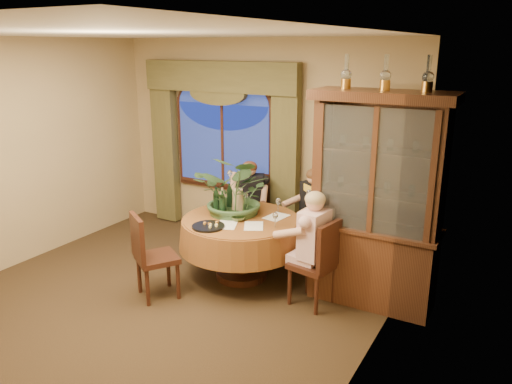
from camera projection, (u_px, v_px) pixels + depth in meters
The scene contains 35 objects.
floor at pixel (147, 311), 5.27m from camera, with size 5.00×5.00×0.00m, color black.
wall_back at pixel (262, 142), 6.96m from camera, with size 4.50×4.50×0.00m, color #9A835C.
wall_right at pixel (362, 222), 3.81m from camera, with size 5.00×5.00×0.00m, color #9A835C.
ceiling at pixel (128, 33), 4.48m from camera, with size 5.00×5.00×0.00m, color white.
window at pixel (223, 146), 7.22m from camera, with size 1.62×0.10×1.32m, color navy, non-canonical shape.
arched_transom at pixel (222, 91), 7.00m from camera, with size 1.60×0.06×0.44m, color navy, non-canonical shape.
drapery_left at pixel (165, 148), 7.69m from camera, with size 0.38×0.14×2.32m, color #464223.
drapery_right at pixel (285, 162), 6.72m from camera, with size 0.38×0.14×2.32m, color #464223.
swag_valance at pixel (219, 77), 6.87m from camera, with size 2.45×0.16×0.42m, color #464223, non-canonical shape.
dining_table at pixel (241, 248), 5.94m from camera, with size 1.47×1.47×0.75m, color maroon.
china_cabinet at pixel (376, 202), 5.15m from camera, with size 1.40×0.55×2.27m, color #3C1F13.
oil_lamp_left at pixel (346, 72), 4.97m from camera, with size 0.11×0.11×0.34m, color #A5722D, non-canonical shape.
oil_lamp_center at pixel (386, 73), 4.78m from camera, with size 0.11×0.11×0.34m, color #A5722D, non-canonical shape.
oil_lamp_right at pixel (428, 74), 4.60m from camera, with size 0.11×0.11×0.34m, color #A5722D, non-canonical shape.
chair_right at pixel (312, 262), 5.29m from camera, with size 0.42×0.42×0.96m, color black.
chair_back_right at pixel (316, 231), 6.18m from camera, with size 0.42×0.42×0.96m, color black.
chair_back at pixel (255, 211), 6.94m from camera, with size 0.42×0.42×0.96m, color black.
chair_front_left at pixel (157, 256), 5.46m from camera, with size 0.42×0.42×0.96m, color black.
person_pink at pixel (315, 249), 5.27m from camera, with size 0.45×0.41×1.26m, color beige, non-canonical shape.
person_back at pixel (250, 204), 6.84m from camera, with size 0.43×0.40×1.21m, color black, non-canonical shape.
person_scarf at pixel (315, 216), 6.30m from camera, with size 0.45×0.41×1.25m, color black, non-canonical shape.
stoneware_vase at pixel (238, 201), 6.00m from camera, with size 0.16×0.16×0.30m, color #9D8663, non-canonical shape.
centerpiece_plant at pixel (237, 163), 5.84m from camera, with size 0.98×1.09×0.85m, color #32512D.
olive_bowl at pixel (238, 219), 5.75m from camera, with size 0.15×0.15×0.05m, color #455328.
cheese_platter at pixel (208, 226), 5.54m from camera, with size 0.36×0.36×0.02m, color black.
wine_bottle_0 at pixel (222, 201), 5.94m from camera, with size 0.07×0.07×0.33m, color tan.
wine_bottle_1 at pixel (223, 204), 5.81m from camera, with size 0.07×0.07×0.33m, color black.
wine_bottle_2 at pixel (216, 200), 5.96m from camera, with size 0.07×0.07×0.33m, color black.
wine_bottle_3 at pixel (230, 197), 6.11m from camera, with size 0.07×0.07×0.33m, color black.
tasting_paper_0 at pixel (254, 226), 5.58m from camera, with size 0.21×0.30×0.00m, color white.
tasting_paper_1 at pixel (276, 217), 5.88m from camera, with size 0.21×0.30×0.00m, color white.
tasting_paper_2 at pixel (227, 225), 5.61m from camera, with size 0.21×0.30×0.00m, color white.
wine_glass_person_pink at pixel (275, 220), 5.52m from camera, with size 0.07×0.07×0.18m, color silver, non-canonical shape.
wine_glass_person_back at pixel (246, 199), 6.28m from camera, with size 0.07×0.07×0.18m, color silver, non-canonical shape.
wine_glass_person_scarf at pixel (278, 205), 6.02m from camera, with size 0.07×0.07×0.18m, color silver, non-canonical shape.
Camera 1 is at (3.31, -3.53, 2.69)m, focal length 35.00 mm.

